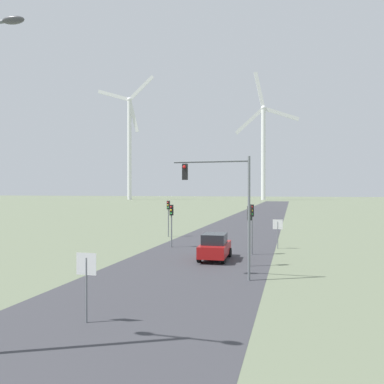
{
  "coord_description": "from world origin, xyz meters",
  "views": [
    {
      "loc": [
        6.33,
        -3.3,
        4.83
      ],
      "look_at": [
        0.0,
        20.32,
        4.73
      ],
      "focal_mm": 35.0,
      "sensor_mm": 36.0,
      "label": 1
    }
  ],
  "objects_px": {
    "traffic_light_post_near_left": "(171,216)",
    "wind_turbine_far_left": "(129,140)",
    "traffic_light_post_mid_left": "(168,210)",
    "traffic_light_post_near_right": "(250,222)",
    "wind_turbine_left": "(263,144)",
    "traffic_light_mast_overhead": "(224,193)",
    "stop_sign_far": "(278,228)",
    "traffic_light_post_mid_right": "(252,218)",
    "stop_sign_near": "(86,274)",
    "car_approaching": "(215,247)"
  },
  "relations": [
    {
      "from": "traffic_light_mast_overhead",
      "to": "wind_turbine_left",
      "type": "height_order",
      "value": "wind_turbine_left"
    },
    {
      "from": "traffic_light_post_mid_left",
      "to": "wind_turbine_left",
      "type": "xyz_separation_m",
      "value": [
        -1.68,
        156.0,
        25.91
      ]
    },
    {
      "from": "traffic_light_mast_overhead",
      "to": "wind_turbine_far_left",
      "type": "bearing_deg",
      "value": 116.09
    },
    {
      "from": "traffic_light_post_near_right",
      "to": "traffic_light_post_mid_left",
      "type": "xyz_separation_m",
      "value": [
        -9.88,
        13.12,
        -0.05
      ]
    },
    {
      "from": "stop_sign_far",
      "to": "traffic_light_post_near_left",
      "type": "height_order",
      "value": "traffic_light_post_near_left"
    },
    {
      "from": "traffic_light_post_near_right",
      "to": "wind_turbine_left",
      "type": "bearing_deg",
      "value": 93.91
    },
    {
      "from": "traffic_light_post_mid_left",
      "to": "traffic_light_post_near_right",
      "type": "bearing_deg",
      "value": -53.02
    },
    {
      "from": "car_approaching",
      "to": "stop_sign_near",
      "type": "bearing_deg",
      "value": -98.66
    },
    {
      "from": "stop_sign_far",
      "to": "traffic_light_post_mid_left",
      "type": "distance_m",
      "value": 12.56
    },
    {
      "from": "stop_sign_near",
      "to": "traffic_light_post_mid_right",
      "type": "distance_m",
      "value": 16.71
    },
    {
      "from": "wind_turbine_far_left",
      "to": "stop_sign_near",
      "type": "bearing_deg",
      "value": -65.96
    },
    {
      "from": "stop_sign_near",
      "to": "car_approaching",
      "type": "bearing_deg",
      "value": 81.34
    },
    {
      "from": "traffic_light_post_mid_left",
      "to": "traffic_light_post_mid_right",
      "type": "height_order",
      "value": "traffic_light_post_mid_right"
    },
    {
      "from": "traffic_light_post_near_right",
      "to": "traffic_light_mast_overhead",
      "type": "distance_m",
      "value": 4.35
    },
    {
      "from": "wind_turbine_left",
      "to": "wind_turbine_far_left",
      "type": "bearing_deg",
      "value": -173.27
    },
    {
      "from": "traffic_light_post_mid_right",
      "to": "car_approaching",
      "type": "bearing_deg",
      "value": -130.58
    },
    {
      "from": "traffic_light_post_near_right",
      "to": "traffic_light_mast_overhead",
      "type": "height_order",
      "value": "traffic_light_mast_overhead"
    },
    {
      "from": "stop_sign_far",
      "to": "wind_turbine_far_left",
      "type": "distance_m",
      "value": 176.73
    },
    {
      "from": "stop_sign_far",
      "to": "wind_turbine_far_left",
      "type": "relative_size",
      "value": 0.04
    },
    {
      "from": "stop_sign_far",
      "to": "traffic_light_post_near_right",
      "type": "bearing_deg",
      "value": -100.61
    },
    {
      "from": "stop_sign_near",
      "to": "traffic_light_post_mid_left",
      "type": "bearing_deg",
      "value": 101.89
    },
    {
      "from": "stop_sign_far",
      "to": "wind_turbine_far_left",
      "type": "xyz_separation_m",
      "value": [
        -83.09,
        153.0,
        30.3
      ]
    },
    {
      "from": "traffic_light_mast_overhead",
      "to": "wind_turbine_left",
      "type": "relative_size",
      "value": 0.1
    },
    {
      "from": "traffic_light_post_mid_right",
      "to": "wind_turbine_far_left",
      "type": "bearing_deg",
      "value": 117.46
    },
    {
      "from": "traffic_light_post_mid_left",
      "to": "stop_sign_far",
      "type": "bearing_deg",
      "value": -24.94
    },
    {
      "from": "traffic_light_post_near_left",
      "to": "traffic_light_post_mid_left",
      "type": "height_order",
      "value": "traffic_light_post_mid_left"
    },
    {
      "from": "traffic_light_post_near_left",
      "to": "car_approaching",
      "type": "relative_size",
      "value": 0.87
    },
    {
      "from": "traffic_light_post_near_right",
      "to": "traffic_light_post_mid_left",
      "type": "distance_m",
      "value": 16.42
    },
    {
      "from": "stop_sign_far",
      "to": "wind_turbine_far_left",
      "type": "height_order",
      "value": "wind_turbine_far_left"
    },
    {
      "from": "wind_turbine_far_left",
      "to": "traffic_light_post_near_left",
      "type": "bearing_deg",
      "value": -64.31
    },
    {
      "from": "traffic_light_post_near_left",
      "to": "wind_turbine_far_left",
      "type": "height_order",
      "value": "wind_turbine_far_left"
    },
    {
      "from": "traffic_light_post_near_right",
      "to": "traffic_light_post_mid_right",
      "type": "distance_m",
      "value": 4.37
    },
    {
      "from": "car_approaching",
      "to": "wind_turbine_far_left",
      "type": "distance_m",
      "value": 180.41
    },
    {
      "from": "stop_sign_near",
      "to": "traffic_light_mast_overhead",
      "type": "relative_size",
      "value": 0.38
    },
    {
      "from": "traffic_light_post_near_left",
      "to": "wind_turbine_left",
      "type": "bearing_deg",
      "value": 91.49
    },
    {
      "from": "stop_sign_far",
      "to": "wind_turbine_left",
      "type": "xyz_separation_m",
      "value": [
        -13.02,
        161.28,
        26.98
      ]
    },
    {
      "from": "traffic_light_post_near_left",
      "to": "traffic_light_post_mid_left",
      "type": "distance_m",
      "value": 7.26
    },
    {
      "from": "stop_sign_far",
      "to": "traffic_light_mast_overhead",
      "type": "xyz_separation_m",
      "value": [
        -2.47,
        -11.63,
        3.0
      ]
    },
    {
      "from": "traffic_light_post_near_left",
      "to": "traffic_light_mast_overhead",
      "type": "distance_m",
      "value": 12.09
    },
    {
      "from": "traffic_light_post_mid_right",
      "to": "wind_turbine_far_left",
      "type": "relative_size",
      "value": 0.06
    },
    {
      "from": "traffic_light_post_mid_right",
      "to": "traffic_light_mast_overhead",
      "type": "xyz_separation_m",
      "value": [
        -0.7,
        -8.14,
        1.92
      ]
    },
    {
      "from": "traffic_light_post_mid_right",
      "to": "wind_turbine_left",
      "type": "bearing_deg",
      "value": 93.91
    },
    {
      "from": "car_approaching",
      "to": "wind_turbine_left",
      "type": "distance_m",
      "value": 169.96
    },
    {
      "from": "traffic_light_post_mid_left",
      "to": "wind_turbine_far_left",
      "type": "distance_m",
      "value": 166.81
    },
    {
      "from": "stop_sign_near",
      "to": "traffic_light_post_mid_left",
      "type": "height_order",
      "value": "traffic_light_post_mid_left"
    },
    {
      "from": "stop_sign_far",
      "to": "traffic_light_post_mid_right",
      "type": "distance_m",
      "value": 4.05
    },
    {
      "from": "traffic_light_post_near_left",
      "to": "traffic_light_post_mid_right",
      "type": "height_order",
      "value": "traffic_light_post_mid_right"
    },
    {
      "from": "stop_sign_near",
      "to": "car_approaching",
      "type": "height_order",
      "value": "stop_sign_near"
    },
    {
      "from": "stop_sign_near",
      "to": "traffic_light_mast_overhead",
      "type": "xyz_separation_m",
      "value": [
        3.64,
        7.97,
        2.91
      ]
    },
    {
      "from": "traffic_light_mast_overhead",
      "to": "wind_turbine_left",
      "type": "distance_m",
      "value": 174.88
    }
  ]
}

